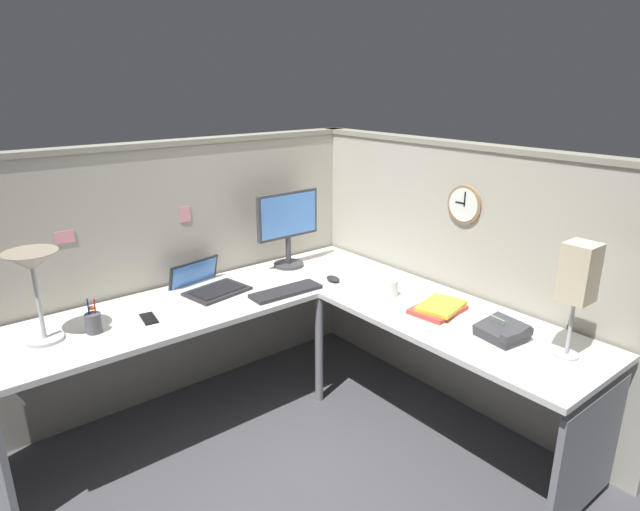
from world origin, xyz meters
name	(u,v)px	position (x,y,z in m)	size (l,w,h in m)	color
ground_plane	(315,421)	(0.00, 0.00, 0.00)	(6.80, 6.80, 0.00)	#47474C
cubicle_wall_back	(182,269)	(-0.36, 0.87, 0.79)	(2.57, 0.12, 1.58)	#A8A393
cubicle_wall_right	(455,274)	(0.87, -0.27, 0.79)	(0.12, 2.37, 1.58)	#A8A393
desk	(299,334)	(-0.15, -0.05, 0.63)	(2.35, 2.15, 0.73)	silver
monitor	(288,223)	(0.29, 0.64, 1.02)	(0.46, 0.20, 0.50)	#38383D
laptop	(207,285)	(-0.33, 0.61, 0.75)	(0.40, 0.43, 0.22)	#232326
keyboard	(286,291)	(-0.01, 0.26, 0.74)	(0.43, 0.14, 0.02)	#232326
computer_mouse	(333,279)	(0.33, 0.23, 0.75)	(0.06, 0.10, 0.03)	#232326
desk_lamp_dome	(33,269)	(-1.25, 0.50, 1.09)	(0.24, 0.24, 0.44)	#B7BABF
pen_cup	(94,323)	(-1.03, 0.44, 0.78)	(0.08, 0.08, 0.18)	#4C4C51
cell_phone	(149,318)	(-0.77, 0.42, 0.73)	(0.07, 0.14, 0.01)	black
office_phone	(503,332)	(0.46, -0.86, 0.77)	(0.21, 0.23, 0.11)	#38383D
book_stack	(439,308)	(0.48, -0.47, 0.75)	(0.32, 0.25, 0.04)	#BF3F38
desk_lamp_paper	(579,276)	(0.54, -1.14, 1.11)	(0.13, 0.13, 0.53)	#B7BABF
coffee_mug	(391,288)	(0.44, -0.15, 0.78)	(0.08, 0.08, 0.10)	silver
wall_clock	(465,205)	(0.82, -0.33, 1.24)	(0.04, 0.22, 0.22)	olive
pinned_note_leftmost	(65,237)	(-1.02, 0.82, 1.13)	(0.10, 0.00, 0.07)	pink
pinned_note_middle	(185,214)	(-0.34, 0.82, 1.15)	(0.07, 0.00, 0.09)	pink
pinned_note_rightmost	(267,205)	(0.25, 0.82, 1.12)	(0.08, 0.00, 0.10)	pink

